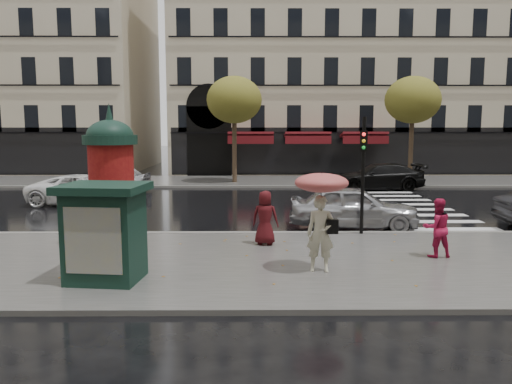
{
  "coord_description": "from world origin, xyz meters",
  "views": [
    {
      "loc": [
        -0.9,
        -13.07,
        3.57
      ],
      "look_at": [
        -0.79,
        1.5,
        1.65
      ],
      "focal_mm": 35.0,
      "sensor_mm": 36.0,
      "label": 1
    }
  ],
  "objects_px": {
    "morris_column": "(112,179)",
    "car_silver": "(353,207)",
    "woman_red": "(437,228)",
    "traffic_light": "(363,164)",
    "woman_umbrella": "(321,205)",
    "car_white": "(85,190)",
    "car_far_silver": "(112,178)",
    "man_burgundy": "(265,218)",
    "newsstand": "(105,231)",
    "car_black": "(378,177)"
  },
  "relations": [
    {
      "from": "traffic_light",
      "to": "newsstand",
      "type": "distance_m",
      "value": 8.45
    },
    {
      "from": "morris_column",
      "to": "traffic_light",
      "type": "xyz_separation_m",
      "value": [
        7.58,
        1.54,
        0.31
      ]
    },
    {
      "from": "woman_umbrella",
      "to": "newsstand",
      "type": "relative_size",
      "value": 1.12
    },
    {
      "from": "man_burgundy",
      "to": "car_silver",
      "type": "distance_m",
      "value": 4.31
    },
    {
      "from": "morris_column",
      "to": "traffic_light",
      "type": "distance_m",
      "value": 7.74
    },
    {
      "from": "newsstand",
      "to": "car_black",
      "type": "relative_size",
      "value": 0.42
    },
    {
      "from": "woman_red",
      "to": "car_white",
      "type": "height_order",
      "value": "woman_red"
    },
    {
      "from": "woman_umbrella",
      "to": "woman_red",
      "type": "xyz_separation_m",
      "value": [
        3.26,
        1.28,
        -0.82
      ]
    },
    {
      "from": "traffic_light",
      "to": "newsstand",
      "type": "height_order",
      "value": "traffic_light"
    },
    {
      "from": "woman_umbrella",
      "to": "car_silver",
      "type": "distance_m",
      "value": 6.03
    },
    {
      "from": "car_white",
      "to": "car_silver",
      "type": "bearing_deg",
      "value": -112.85
    },
    {
      "from": "traffic_light",
      "to": "car_far_silver",
      "type": "bearing_deg",
      "value": 133.55
    },
    {
      "from": "traffic_light",
      "to": "car_silver",
      "type": "xyz_separation_m",
      "value": [
        0.03,
        1.48,
        -1.63
      ]
    },
    {
      "from": "morris_column",
      "to": "woman_red",
      "type": "bearing_deg",
      "value": -8.49
    },
    {
      "from": "man_burgundy",
      "to": "traffic_light",
      "type": "relative_size",
      "value": 0.43
    },
    {
      "from": "car_silver",
      "to": "morris_column",
      "type": "bearing_deg",
      "value": 118.43
    },
    {
      "from": "traffic_light",
      "to": "newsstand",
      "type": "xyz_separation_m",
      "value": [
        -6.83,
        -4.84,
        -1.15
      ]
    },
    {
      "from": "woman_red",
      "to": "traffic_light",
      "type": "xyz_separation_m",
      "value": [
        -1.37,
        2.87,
        1.49
      ]
    },
    {
      "from": "car_white",
      "to": "car_far_silver",
      "type": "bearing_deg",
      "value": 4.25
    },
    {
      "from": "morris_column",
      "to": "man_burgundy",
      "type": "bearing_deg",
      "value": 1.49
    },
    {
      "from": "car_far_silver",
      "to": "woman_red",
      "type": "bearing_deg",
      "value": 45.44
    },
    {
      "from": "morris_column",
      "to": "car_white",
      "type": "height_order",
      "value": "morris_column"
    },
    {
      "from": "woman_umbrella",
      "to": "newsstand",
      "type": "xyz_separation_m",
      "value": [
        -4.93,
        -0.69,
        -0.49
      ]
    },
    {
      "from": "morris_column",
      "to": "woman_umbrella",
      "type": "bearing_deg",
      "value": -24.76
    },
    {
      "from": "woman_umbrella",
      "to": "car_black",
      "type": "xyz_separation_m",
      "value": [
        5.48,
        16.4,
        -0.98
      ]
    },
    {
      "from": "car_silver",
      "to": "woman_red",
      "type": "bearing_deg",
      "value": -156.13
    },
    {
      "from": "woman_umbrella",
      "to": "man_burgundy",
      "type": "distance_m",
      "value": 3.12
    },
    {
      "from": "woman_red",
      "to": "newsstand",
      "type": "distance_m",
      "value": 8.44
    },
    {
      "from": "man_burgundy",
      "to": "newsstand",
      "type": "xyz_separation_m",
      "value": [
        -3.68,
        -3.42,
        0.33
      ]
    },
    {
      "from": "traffic_light",
      "to": "car_far_silver",
      "type": "distance_m",
      "value": 16.54
    },
    {
      "from": "man_burgundy",
      "to": "morris_column",
      "type": "relative_size",
      "value": 0.39
    },
    {
      "from": "woman_red",
      "to": "newsstand",
      "type": "bearing_deg",
      "value": 7.94
    },
    {
      "from": "car_white",
      "to": "car_black",
      "type": "distance_m",
      "value": 15.74
    },
    {
      "from": "man_burgundy",
      "to": "morris_column",
      "type": "distance_m",
      "value": 4.58
    },
    {
      "from": "traffic_light",
      "to": "car_far_silver",
      "type": "xyz_separation_m",
      "value": [
        -11.34,
        11.93,
        -1.68
      ]
    },
    {
      "from": "newsstand",
      "to": "car_far_silver",
      "type": "bearing_deg",
      "value": 105.04
    },
    {
      "from": "newsstand",
      "to": "car_black",
      "type": "bearing_deg",
      "value": 58.63
    },
    {
      "from": "morris_column",
      "to": "traffic_light",
      "type": "bearing_deg",
      "value": 11.46
    },
    {
      "from": "morris_column",
      "to": "car_far_silver",
      "type": "distance_m",
      "value": 14.04
    },
    {
      "from": "car_far_silver",
      "to": "man_burgundy",
      "type": "bearing_deg",
      "value": 36.3
    },
    {
      "from": "woman_red",
      "to": "car_black",
      "type": "xyz_separation_m",
      "value": [
        2.22,
        15.11,
        -0.16
      ]
    },
    {
      "from": "woman_red",
      "to": "car_silver",
      "type": "relative_size",
      "value": 0.35
    },
    {
      "from": "morris_column",
      "to": "car_black",
      "type": "xyz_separation_m",
      "value": [
        11.16,
        13.78,
        -1.34
      ]
    },
    {
      "from": "woman_red",
      "to": "man_burgundy",
      "type": "relative_size",
      "value": 0.99
    },
    {
      "from": "woman_umbrella",
      "to": "car_far_silver",
      "type": "height_order",
      "value": "woman_umbrella"
    },
    {
      "from": "man_burgundy",
      "to": "morris_column",
      "type": "height_order",
      "value": "morris_column"
    },
    {
      "from": "woman_umbrella",
      "to": "car_silver",
      "type": "xyz_separation_m",
      "value": [
        1.93,
        5.63,
        -0.97
      ]
    },
    {
      "from": "morris_column",
      "to": "car_silver",
      "type": "height_order",
      "value": "morris_column"
    },
    {
      "from": "traffic_light",
      "to": "car_white",
      "type": "xyz_separation_m",
      "value": [
        -11.23,
        6.94,
        -1.7
      ]
    },
    {
      "from": "car_silver",
      "to": "car_white",
      "type": "bearing_deg",
      "value": 70.92
    }
  ]
}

